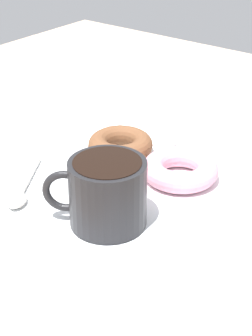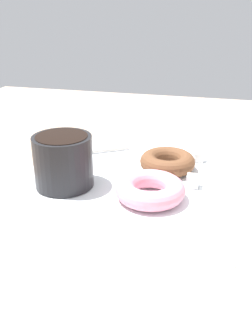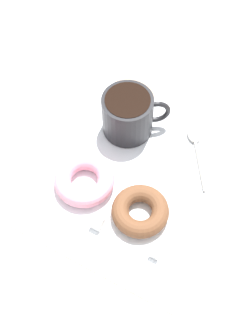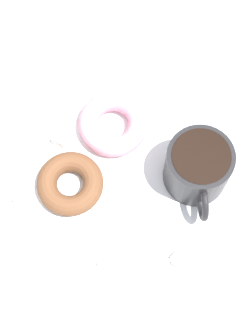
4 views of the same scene
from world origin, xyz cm
name	(u,v)px [view 2 (image 2 of 4)]	position (x,y,z in cm)	size (l,w,h in cm)	color
ground_plane	(137,183)	(0.00, 0.00, -1.00)	(120.00, 120.00, 2.00)	tan
napkin	(126,180)	(-1.57, 1.47, 0.15)	(34.87, 34.87, 0.30)	white
coffee_cup	(63,160)	(-5.60, 10.38, 4.47)	(11.14, 9.05, 8.05)	black
donut_near_cup	(167,162)	(3.96, -4.37, 1.73)	(9.35, 9.35, 2.86)	brown
donut_far	(150,189)	(-6.84, -3.47, 1.74)	(10.13, 10.13, 2.88)	pink
spoon	(80,152)	(6.71, 12.53, 0.70)	(8.25, 12.09, 0.90)	#B7B2A8
sugar_cube	(199,157)	(9.04, -9.38, 1.08)	(1.56, 1.56, 1.56)	white
sugar_cube_extra	(193,181)	(-1.38, -9.11, 1.22)	(1.84, 1.84, 1.84)	white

